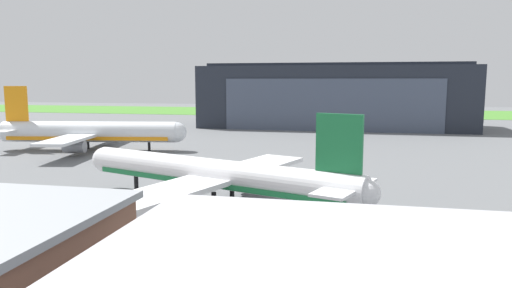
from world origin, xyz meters
The scene contains 5 objects.
ground_plane centered at (0.00, 0.00, 0.00)m, with size 440.00×440.00×0.00m, color slate.
grass_field_strip centered at (0.00, 157.04, 0.04)m, with size 440.00×56.00×0.08m, color #4B8A31.
maintenance_hangar centered at (14.04, 90.75, 9.67)m, with size 82.28×30.76×20.27m.
airliner_far_right centered at (-33.50, 27.33, 3.83)m, with size 40.09×35.43×13.58m.
airliner_near_right centered at (4.97, -9.93, 3.88)m, with size 37.68×32.64×11.54m.
Camera 1 is at (20.87, -61.02, 14.74)m, focal length 32.79 mm.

